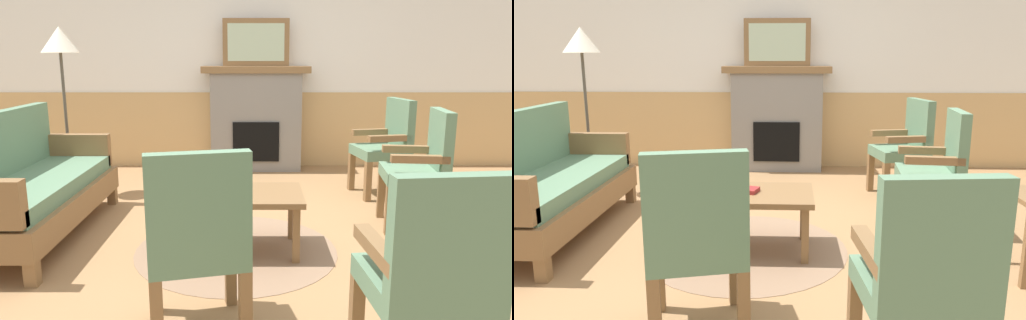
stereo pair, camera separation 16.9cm
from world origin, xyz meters
The scene contains 13 objects.
ground_plane centered at (0.00, 0.00, 0.00)m, with size 14.00×14.00×0.00m, color #997047.
wall_back centered at (0.00, 2.60, 1.31)m, with size 7.20×0.14×2.70m.
fireplace centered at (0.00, 2.35, 0.65)m, with size 1.30×0.44×1.28m.
framed_picture centered at (0.00, 2.35, 1.56)m, with size 0.80×0.04×0.56m.
couch centered at (-1.74, 0.04, 0.40)m, with size 0.70×1.80×0.98m.
coffee_table centered at (-0.15, -0.24, 0.39)m, with size 0.96×0.56×0.44m.
round_rug centered at (-0.15, -0.24, 0.00)m, with size 1.48×1.48×0.01m, color #896B51.
book_on_table centered at (-0.18, -0.22, 0.46)m, with size 0.23×0.13×0.03m, color maroon.
armchair_near_fireplace centered at (1.36, 0.26, 0.54)m, with size 0.53×0.53×0.98m.
armchair_by_window_left centered at (1.33, 1.23, 0.54)m, with size 0.56×0.56×0.98m.
armchair_front_left centered at (-0.29, -1.34, 0.54)m, with size 0.57×0.57×0.98m.
armchair_front_center centered at (0.71, -1.74, 0.54)m, with size 0.52×0.52×0.98m.
floor_lamp_by_couch centered at (-1.91, 1.24, 1.45)m, with size 0.36×0.36×1.68m.
Camera 2 is at (0.17, -3.52, 1.39)m, focal length 33.37 mm.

